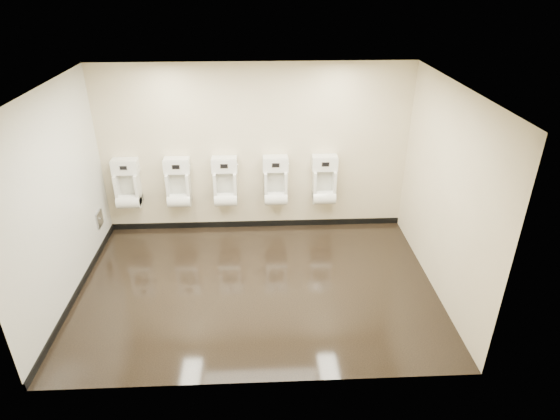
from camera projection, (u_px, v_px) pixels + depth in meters
The scene contains 15 objects.
ground at pixel (257, 286), 6.67m from camera, with size 5.00×3.50×0.00m, color black.
ceiling at pixel (252, 88), 5.37m from camera, with size 5.00×3.50×0.00m, color white.
back_wall at pixel (255, 150), 7.57m from camera, with size 5.00×0.02×2.80m, color beige.
front_wall at pixel (255, 278), 4.47m from camera, with size 5.00×0.02×2.80m, color beige.
left_wall at pixel (57, 202), 5.92m from camera, with size 0.02×3.50×2.80m, color beige.
right_wall at pixel (445, 194), 6.12m from camera, with size 0.02×3.50×2.80m, color beige.
tile_overlay_left at pixel (58, 202), 5.92m from camera, with size 0.01×3.50×2.80m, color white.
skirting_back at pixel (257, 224), 8.18m from camera, with size 5.00×0.02×0.10m, color black.
skirting_left at pixel (79, 288), 6.54m from camera, with size 0.02×3.50×0.10m, color black.
access_panel at pixel (99, 219), 7.39m from camera, with size 0.04×0.25×0.25m.
urinal_0 at pixel (128, 187), 7.61m from camera, with size 0.43×0.32×0.80m.
urinal_1 at pixel (179, 186), 7.64m from camera, with size 0.43×0.32×0.80m.
urinal_2 at pixel (225, 185), 7.67m from camera, with size 0.43×0.32×0.80m.
urinal_3 at pixel (276, 184), 7.71m from camera, with size 0.43×0.32×0.80m.
urinal_4 at pixel (324, 183), 7.74m from camera, with size 0.43×0.32×0.80m.
Camera 1 is at (0.07, -5.42, 4.04)m, focal length 30.00 mm.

